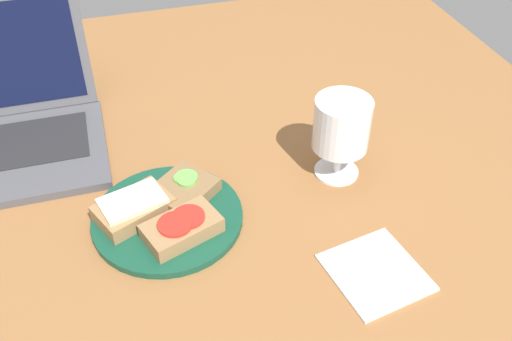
{
  "coord_description": "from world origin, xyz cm",
  "views": [
    {
      "loc": [
        -9.79,
        -61.47,
        62.97
      ],
      "look_at": [
        8.15,
        0.27,
        8.0
      ],
      "focal_mm": 40.0,
      "sensor_mm": 36.0,
      "label": 1
    }
  ],
  "objects_px": {
    "sandwich_with_tomato": "(182,227)",
    "napkin": "(376,272)",
    "laptop": "(4,120)",
    "plate": "(168,218)",
    "wine_glass": "(342,127)",
    "sandwich_with_cucumber": "(183,190)",
    "sandwich_with_cheese": "(134,209)"
  },
  "relations": [
    {
      "from": "sandwich_with_tomato",
      "to": "laptop",
      "type": "distance_m",
      "value": 0.39
    },
    {
      "from": "napkin",
      "to": "plate",
      "type": "bearing_deg",
      "value": 144.91
    },
    {
      "from": "sandwich_with_tomato",
      "to": "wine_glass",
      "type": "height_order",
      "value": "wine_glass"
    },
    {
      "from": "plate",
      "to": "sandwich_with_cucumber",
      "type": "distance_m",
      "value": 0.05
    },
    {
      "from": "sandwich_with_cheese",
      "to": "laptop",
      "type": "xyz_separation_m",
      "value": [
        -0.18,
        0.25,
        0.02
      ]
    },
    {
      "from": "plate",
      "to": "wine_glass",
      "type": "height_order",
      "value": "wine_glass"
    },
    {
      "from": "napkin",
      "to": "sandwich_with_cucumber",
      "type": "bearing_deg",
      "value": 136.03
    },
    {
      "from": "sandwich_with_tomato",
      "to": "laptop",
      "type": "bearing_deg",
      "value": 128.09
    },
    {
      "from": "laptop",
      "to": "plate",
      "type": "bearing_deg",
      "value": -49.3
    },
    {
      "from": "sandwich_with_cheese",
      "to": "sandwich_with_cucumber",
      "type": "bearing_deg",
      "value": 18.52
    },
    {
      "from": "wine_glass",
      "to": "sandwich_with_tomato",
      "type": "bearing_deg",
      "value": -163.96
    },
    {
      "from": "sandwich_with_cheese",
      "to": "wine_glass",
      "type": "distance_m",
      "value": 0.33
    },
    {
      "from": "sandwich_with_cheese",
      "to": "sandwich_with_tomato",
      "type": "bearing_deg",
      "value": -41.95
    },
    {
      "from": "wine_glass",
      "to": "laptop",
      "type": "distance_m",
      "value": 0.56
    },
    {
      "from": "laptop",
      "to": "napkin",
      "type": "height_order",
      "value": "laptop"
    },
    {
      "from": "plate",
      "to": "laptop",
      "type": "xyz_separation_m",
      "value": [
        -0.23,
        0.26,
        0.04
      ]
    },
    {
      "from": "sandwich_with_cheese",
      "to": "sandwich_with_cucumber",
      "type": "relative_size",
      "value": 1.04
    },
    {
      "from": "sandwich_with_cucumber",
      "to": "napkin",
      "type": "height_order",
      "value": "sandwich_with_cucumber"
    },
    {
      "from": "sandwich_with_tomato",
      "to": "laptop",
      "type": "height_order",
      "value": "laptop"
    },
    {
      "from": "laptop",
      "to": "sandwich_with_cucumber",
      "type": "bearing_deg",
      "value": -41.51
    },
    {
      "from": "plate",
      "to": "wine_glass",
      "type": "distance_m",
      "value": 0.29
    },
    {
      "from": "sandwich_with_tomato",
      "to": "napkin",
      "type": "height_order",
      "value": "sandwich_with_tomato"
    },
    {
      "from": "sandwich_with_tomato",
      "to": "laptop",
      "type": "relative_size",
      "value": 0.38
    },
    {
      "from": "sandwich_with_tomato",
      "to": "sandwich_with_cucumber",
      "type": "distance_m",
      "value": 0.08
    },
    {
      "from": "sandwich_with_cucumber",
      "to": "wine_glass",
      "type": "height_order",
      "value": "wine_glass"
    },
    {
      "from": "wine_glass",
      "to": "laptop",
      "type": "relative_size",
      "value": 0.44
    },
    {
      "from": "sandwich_with_cucumber",
      "to": "sandwich_with_cheese",
      "type": "bearing_deg",
      "value": -161.48
    },
    {
      "from": "laptop",
      "to": "wine_glass",
      "type": "bearing_deg",
      "value": -24.63
    },
    {
      "from": "sandwich_with_tomato",
      "to": "sandwich_with_cucumber",
      "type": "xyz_separation_m",
      "value": [
        0.02,
        0.08,
        -0.0
      ]
    },
    {
      "from": "sandwich_with_cheese",
      "to": "napkin",
      "type": "distance_m",
      "value": 0.35
    },
    {
      "from": "sandwich_with_cucumber",
      "to": "laptop",
      "type": "relative_size",
      "value": 0.38
    },
    {
      "from": "plate",
      "to": "sandwich_with_tomato",
      "type": "height_order",
      "value": "sandwich_with_tomato"
    }
  ]
}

